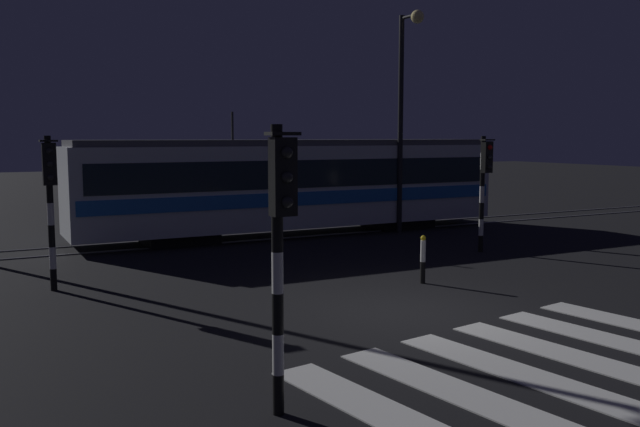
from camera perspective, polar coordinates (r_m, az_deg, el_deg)
The scene contains 10 objects.
ground_plane at distance 13.31m, azimuth 7.39°, elevation -8.13°, with size 120.00×120.00×0.00m, color black.
rail_near at distance 21.75m, azimuth -7.35°, elevation -2.39°, with size 80.00×0.12×0.03m, color #59595E.
rail_far at distance 23.08m, azimuth -8.59°, elevation -1.89°, with size 80.00×0.12×0.03m, color #59595E.
crosswalk_zebra at distance 10.77m, azimuth 18.30°, elevation -11.89°, with size 7.48×5.09×0.02m.
traffic_light_corner_far_left at distance 15.60m, azimuth -21.78°, elevation 1.89°, with size 0.36×0.42×3.37m.
traffic_light_corner_far_right at distance 20.07m, azimuth 13.68°, elevation 3.09°, with size 0.36×0.42×3.37m.
traffic_light_corner_near_left at distance 7.89m, azimuth -3.37°, elevation -1.13°, with size 0.36×0.42×3.49m.
street_lamp_trackside_right at distance 23.57m, azimuth 7.16°, elevation 9.76°, with size 0.44×1.21×7.48m.
tram at distance 23.20m, azimuth -2.09°, elevation 2.52°, with size 15.17×2.58×4.15m.
bollard_island_edge at distance 15.69m, azimuth 8.66°, elevation -3.83°, with size 0.12×0.12×1.11m.
Camera 1 is at (-7.43, -10.52, 3.34)m, focal length 38.01 mm.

